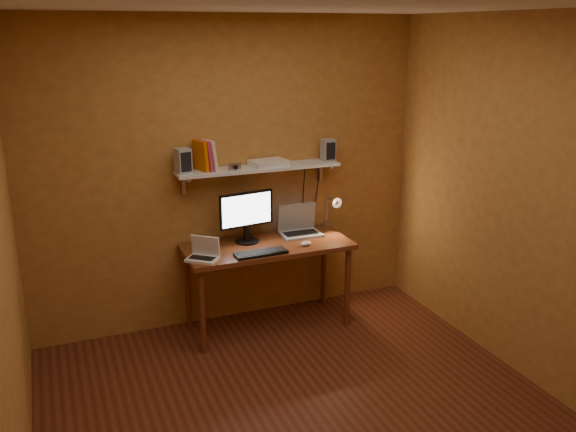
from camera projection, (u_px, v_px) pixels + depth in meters
name	position (u px, v px, depth m)	size (l,w,h in m)	color
room	(305.00, 230.00, 3.72)	(3.44, 3.24, 2.64)	#5F2D18
desk	(268.00, 254.00, 5.12)	(1.40, 0.60, 0.75)	maroon
wall_shelf	(259.00, 168.00, 5.09)	(1.40, 0.25, 0.21)	silver
monitor	(247.00, 214.00, 5.08)	(0.48, 0.23, 0.43)	black
laptop	(299.00, 226.00, 5.34)	(0.35, 0.26, 0.26)	#93969B
netbook	(204.00, 253.00, 4.75)	(0.29, 0.28, 0.18)	white
keyboard	(261.00, 253.00, 4.86)	(0.42, 0.14, 0.02)	black
mouse	(306.00, 243.00, 5.06)	(0.10, 0.06, 0.04)	white
desk_lamp	(332.00, 208.00, 5.38)	(0.09, 0.23, 0.38)	silver
speaker_left	(183.00, 161.00, 4.82)	(0.11, 0.11, 0.20)	#93969B
speaker_right	(328.00, 150.00, 5.28)	(0.10, 0.10, 0.19)	#93969B
books	(205.00, 156.00, 4.90)	(0.18, 0.18, 0.25)	#CA5C04
shelf_camera	(235.00, 167.00, 4.93)	(0.11, 0.05, 0.06)	silver
router	(268.00, 163.00, 5.10)	(0.30, 0.20, 0.05)	white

